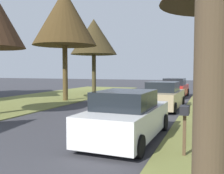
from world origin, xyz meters
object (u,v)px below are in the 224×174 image
Objects in this scene: street_tree_left_far at (94,37)px; parked_sedan_red at (175,88)px; curbside_mailbox at (185,116)px; stop_sign_far at (204,71)px; street_tree_left_mid_b at (65,18)px; parked_sedan_white at (127,117)px; parked_sedan_tan at (163,96)px.

street_tree_left_far is 9.04m from parked_sedan_red.
stop_sign_far is at bearing 88.22° from curbside_mailbox.
parked_sedan_red is at bearing -4.34° from street_tree_left_far.
parked_sedan_white is at bearing -49.17° from street_tree_left_mid_b.
street_tree_left_far is 12.04m from parked_sedan_tan.
street_tree_left_mid_b is at bearing 173.84° from stop_sign_far.
parked_sedan_tan is (7.94, -7.74, -4.68)m from street_tree_left_far.
street_tree_left_far reaches higher than curbside_mailbox.
curbside_mailbox is at bearing -77.10° from parked_sedan_tan.
street_tree_left_mid_b is at bearing 130.83° from parked_sedan_white.
stop_sign_far is 2.63m from parked_sedan_tan.
parked_sedan_white is (7.94, -14.83, -4.68)m from street_tree_left_far.
stop_sign_far reaches higher than parked_sedan_red.
parked_sedan_white and parked_sedan_red have the same top height.
street_tree_left_far is at bearing 95.53° from street_tree_left_mid_b.
street_tree_left_far reaches higher than parked_sedan_white.
street_tree_left_mid_b is 1.79× the size of parked_sedan_white.
street_tree_left_mid_b is 10.55m from parked_sedan_red.
parked_sedan_tan is at bearing -44.26° from street_tree_left_far.
street_tree_left_mid_b is 1.12× the size of street_tree_left_far.
stop_sign_far is 10.27m from street_tree_left_mid_b.
street_tree_left_mid_b is at bearing -140.97° from parked_sedan_red.
curbside_mailbox is (2.12, -15.40, 0.33)m from parked_sedan_red.
street_tree_left_far is at bearing 143.89° from stop_sign_far.
street_tree_left_mid_b is 14.22m from curbside_mailbox.
street_tree_left_mid_b is at bearing -84.47° from street_tree_left_far.
stop_sign_far is 7.34m from parked_sedan_red.
stop_sign_far is 12.91m from street_tree_left_far.
stop_sign_far is 0.67× the size of parked_sedan_white.
parked_sedan_red is at bearing 91.82° from parked_sedan_tan.
parked_sedan_white is (-2.15, -7.46, -1.47)m from stop_sign_far.
stop_sign_far is at bearing 9.89° from parked_sedan_tan.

